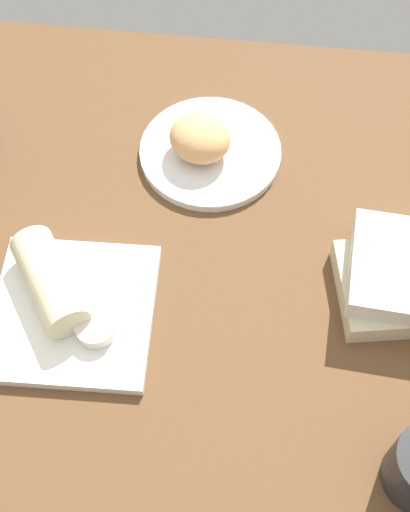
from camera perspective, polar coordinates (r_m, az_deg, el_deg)
name	(u,v)px	position (r cm, az deg, el deg)	size (l,w,h in cm)	color
dining_table	(173,261)	(101.26, -2.63, -0.44)	(110.00, 90.00, 4.00)	brown
round_plate	(210,152)	(109.49, 0.44, 8.51)	(22.00, 22.00, 1.40)	white
scone_pastry	(200,138)	(106.29, -0.41, 9.62)	(9.45, 8.67, 6.17)	tan
square_plate	(73,312)	(95.76, -10.73, -4.51)	(21.51, 21.51, 1.60)	white
sauce_cup	(96,328)	(91.99, -8.96, -5.84)	(5.31, 5.31, 2.14)	silver
breakfast_wrap	(50,281)	(94.28, -12.62, -2.01)	(5.93, 5.93, 14.59)	beige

